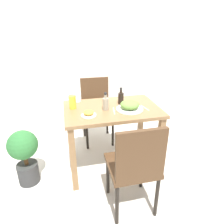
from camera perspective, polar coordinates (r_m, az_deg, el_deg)
name	(u,v)px	position (r m, az deg, el deg)	size (l,w,h in m)	color
ground_plane	(112,165)	(2.57, 0.00, -14.82)	(16.00, 16.00, 0.00)	beige
wall_back	(93,46)	(3.23, -5.36, 18.38)	(8.00, 0.05, 2.60)	white
dining_table	(112,119)	(2.22, 0.00, -1.91)	(1.03, 0.68, 0.77)	olive
chair_near	(135,165)	(1.74, 6.58, -14.74)	(0.42, 0.42, 0.91)	#4C331E
chair_far	(96,106)	(2.87, -4.48, 1.64)	(0.42, 0.42, 0.91)	#4C331E
food_plate	(130,106)	(2.12, 5.08, 1.83)	(0.29, 0.29, 0.10)	white
side_plate	(89,114)	(1.98, -6.70, -0.45)	(0.15, 0.15, 0.06)	white
drink_cup	(77,98)	(2.37, -9.83, 4.04)	(0.08, 0.08, 0.09)	white
juice_glass	(72,102)	(2.17, -11.24, 2.79)	(0.07, 0.07, 0.15)	gold
sauce_bottle	(121,98)	(2.26, 2.55, 4.16)	(0.06, 0.06, 0.20)	black
condiment_bottle	(106,103)	(2.10, -1.86, 2.57)	(0.06, 0.06, 0.20)	gray
fork_utensil	(114,111)	(2.09, 0.51, 0.36)	(0.04, 0.17, 0.00)	silver
spoon_utensil	(145,108)	(2.19, 9.36, 1.19)	(0.04, 0.17, 0.00)	silver
potted_plant_left	(24,153)	(2.31, -23.76, -10.74)	(0.31, 0.31, 0.63)	#333333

